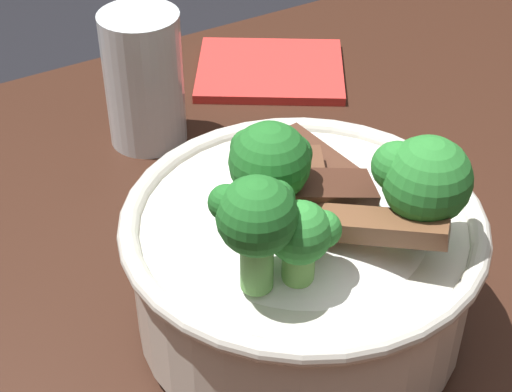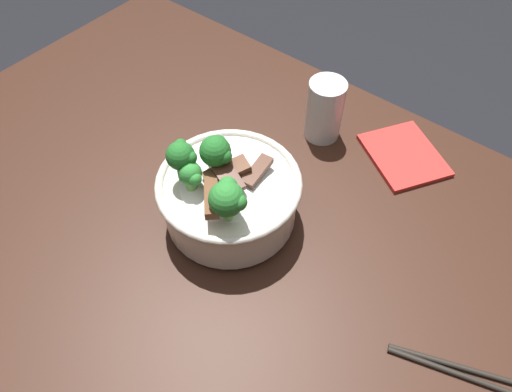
{
  "view_description": "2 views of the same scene",
  "coord_description": "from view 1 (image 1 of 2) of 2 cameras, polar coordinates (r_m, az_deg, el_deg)",
  "views": [
    {
      "loc": [
        -0.29,
        -0.21,
        1.18
      ],
      "look_at": [
        -0.1,
        0.11,
        0.88
      ],
      "focal_mm": 57.33,
      "sensor_mm": 36.0,
      "label": 1
    },
    {
      "loc": [
        0.2,
        -0.23,
        1.39
      ],
      "look_at": [
        -0.07,
        0.11,
        0.84
      ],
      "focal_mm": 32.91,
      "sensor_mm": 36.0,
      "label": 2
    }
  ],
  "objects": [
    {
      "name": "drinking_glass",
      "position": [
        0.65,
        -7.78,
        7.59
      ],
      "size": [
        0.06,
        0.06,
        0.11
      ],
      "color": "white",
      "rests_on": "dining_table"
    },
    {
      "name": "rice_bowl",
      "position": [
        0.47,
        3.33,
        -3.93
      ],
      "size": [
        0.21,
        0.21,
        0.15
      ],
      "color": "silver",
      "rests_on": "dining_table"
    },
    {
      "name": "folded_napkin",
      "position": [
        0.76,
        1.0,
        8.79
      ],
      "size": [
        0.17,
        0.16,
        0.01
      ],
      "primitive_type": "cube",
      "rotation": [
        0.0,
        0.0,
        -0.57
      ],
      "color": "red",
      "rests_on": "dining_table"
    }
  ]
}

